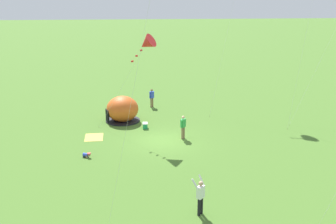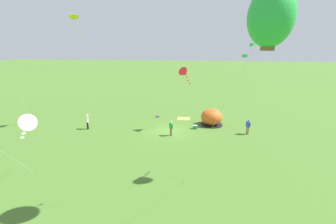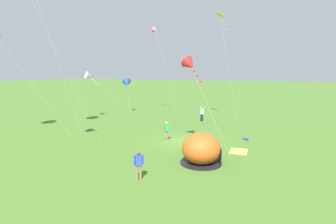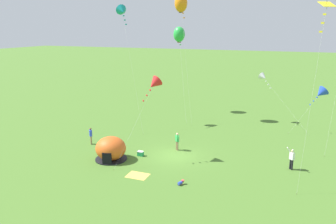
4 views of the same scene
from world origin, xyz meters
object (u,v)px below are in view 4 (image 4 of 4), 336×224
at_px(kite_teal, 122,11).
at_px(kite_green, 179,34).
at_px(popup_tent, 111,149).
at_px(kite_blue, 321,93).
at_px(person_near_tent, 177,140).
at_px(kite_orange, 181,3).
at_px(cooler_box, 140,153).
at_px(person_flying_kite, 292,158).
at_px(kite_yellow, 326,11).
at_px(person_strolling, 91,135).
at_px(kite_red, 154,84).
at_px(kite_white, 263,77).
at_px(toddler_crawling, 181,182).

bearing_deg(kite_teal, kite_green, 65.34).
xyz_separation_m(popup_tent, kite_blue, (17.16, 15.72, 3.42)).
distance_m(popup_tent, person_near_tent, 6.35).
bearing_deg(kite_orange, kite_green, 112.73).
height_order(cooler_box, person_flying_kite, person_flying_kite).
bearing_deg(kite_yellow, person_flying_kite, 122.90).
bearing_deg(kite_orange, kite_blue, 1.22).
distance_m(person_strolling, person_near_tent, 8.74).
relative_size(cooler_box, person_strolling, 0.32).
distance_m(cooler_box, person_strolling, 6.10).
bearing_deg(kite_green, kite_yellow, -45.83).
distance_m(kite_red, kite_orange, 15.62).
xyz_separation_m(kite_green, kite_yellow, (16.76, -17.25, 1.93)).
height_order(person_strolling, kite_red, kite_red).
height_order(kite_orange, kite_white, kite_orange).
relative_size(person_strolling, person_flying_kite, 0.91).
xyz_separation_m(person_strolling, kite_green, (3.25, 16.51, 9.54)).
bearing_deg(kite_white, kite_blue, -15.28).
height_order(person_strolling, kite_blue, kite_blue).
relative_size(person_strolling, kite_red, 0.23).
bearing_deg(cooler_box, kite_white, 60.87).
distance_m(cooler_box, person_near_tent, 3.75).
xyz_separation_m(person_near_tent, kite_yellow, (11.44, -2.45, 11.46)).
xyz_separation_m(person_near_tent, kite_red, (-1.21, -2.49, 5.75)).
bearing_deg(toddler_crawling, kite_green, 110.74).
bearing_deg(kite_orange, popup_tent, -93.28).
height_order(kite_teal, kite_white, kite_teal).
bearing_deg(person_near_tent, person_strolling, -168.71).
distance_m(person_near_tent, kite_orange, 17.60).
relative_size(person_near_tent, kite_green, 0.15).
bearing_deg(popup_tent, kite_green, 92.12).
height_order(cooler_box, kite_teal, kite_teal).
distance_m(cooler_box, kite_teal, 17.14).
bearing_deg(kite_blue, kite_orange, -178.78).
xyz_separation_m(person_flying_kite, kite_yellow, (1.18, -1.82, 11.43)).
bearing_deg(kite_blue, toddler_crawling, -118.53).
bearing_deg(kite_orange, kite_yellow, -41.58).
bearing_deg(kite_yellow, kite_teal, 156.68).
height_order(kite_teal, kite_orange, kite_orange).
xyz_separation_m(toddler_crawling, person_strolling, (-11.36, 4.89, 0.79)).
distance_m(cooler_box, kite_orange, 19.54).
relative_size(kite_orange, kite_yellow, 1.15).
relative_size(person_near_tent, kite_blue, 0.33).
distance_m(kite_teal, kite_white, 18.38).
distance_m(person_near_tent, kite_blue, 17.26).
relative_size(popup_tent, person_near_tent, 1.63).
height_order(person_flying_kite, kite_red, kite_red).
distance_m(person_strolling, kite_orange, 18.97).
distance_m(kite_green, kite_blue, 19.19).
bearing_deg(person_near_tent, kite_blue, 42.13).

